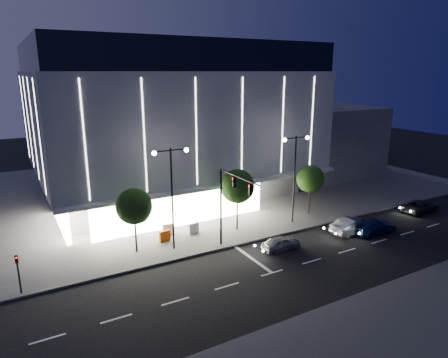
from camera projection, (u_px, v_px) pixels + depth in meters
ground at (240, 271)px, 31.00m from camera, size 160.00×160.00×0.00m
sidewalk_museum at (178, 186)px, 53.54m from camera, size 70.00×40.00×0.15m
sidewalk_near at (420, 336)px, 23.26m from camera, size 70.00×10.00×0.15m
museum at (166, 120)px, 48.76m from camera, size 30.00×25.80×18.00m
annex_building at (301, 138)px, 62.21m from camera, size 16.00×20.00×10.00m
traffic_mast at (229, 196)px, 32.97m from camera, size 0.33×5.89×7.07m
street_lamp_west at (172, 184)px, 33.07m from camera, size 3.16×0.36×9.00m
street_lamp_east at (295, 166)px, 39.24m from camera, size 3.16×0.36×9.00m
ped_signal_far at (18, 270)px, 27.18m from camera, size 0.22×0.24×3.00m
tree_left at (134, 208)px, 33.02m from camera, size 3.02×3.02×5.72m
tree_mid at (238, 188)px, 37.69m from camera, size 3.25×3.25×6.15m
tree_right at (310, 180)px, 42.07m from camera, size 2.91×2.91×5.51m
car_lead at (281, 243)px, 34.55m from camera, size 3.62×1.49×1.23m
car_second at (352, 226)px, 38.07m from camera, size 4.69×1.76×1.53m
car_third at (374, 226)px, 38.12m from camera, size 4.98×2.06×1.44m
car_fourth at (420, 206)px, 43.88m from camera, size 4.85×2.44×1.32m
barrier_b at (169, 229)px, 37.51m from camera, size 1.12×0.40×1.00m
barrier_c at (165, 236)px, 35.93m from camera, size 1.13×0.46×1.00m
barrier_d at (194, 228)px, 37.73m from camera, size 1.13×0.50×1.00m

